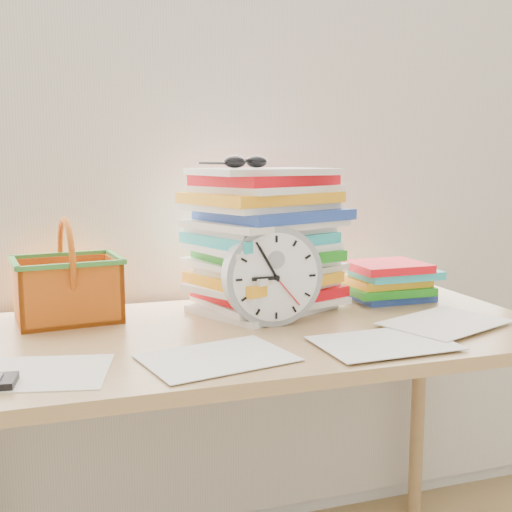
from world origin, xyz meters
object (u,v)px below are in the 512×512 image
object	(u,v)px
desk	(255,359)
paper_stack	(266,240)
basket	(67,270)
clock	(272,276)
book_stack	(390,281)

from	to	relation	value
desk	paper_stack	bearing A→B (deg)	63.18
basket	clock	bearing A→B (deg)	-29.62
desk	paper_stack	xyz separation A→B (m)	(0.09, 0.17, 0.26)
desk	clock	distance (m)	0.20
desk	clock	world-z (taller)	clock
paper_stack	book_stack	world-z (taller)	paper_stack
paper_stack	clock	bearing A→B (deg)	-103.39
desk	basket	world-z (taller)	basket
book_stack	clock	bearing A→B (deg)	-159.43
desk	book_stack	world-z (taller)	book_stack
clock	basket	xyz separation A→B (m)	(-0.46, 0.20, 0.00)
desk	basket	xyz separation A→B (m)	(-0.41, 0.22, 0.20)
book_stack	paper_stack	bearing A→B (deg)	179.66
book_stack	basket	world-z (taller)	basket
desk	book_stack	distance (m)	0.51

